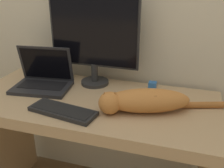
% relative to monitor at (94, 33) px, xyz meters
% --- Properties ---
extents(desk, '(1.32, 0.60, 0.78)m').
position_rel_monitor_xyz_m(desk, '(0.06, -0.20, -0.49)').
color(desk, tan).
rests_on(desk, ground_plane).
extents(monitor, '(0.53, 0.16, 0.57)m').
position_rel_monitor_xyz_m(monitor, '(0.00, 0.00, 0.00)').
color(monitor, '#282828').
rests_on(monitor, desk).
extents(laptop, '(0.34, 0.26, 0.23)m').
position_rel_monitor_xyz_m(laptop, '(-0.27, -0.14, -0.26)').
color(laptop, '#232326').
rests_on(laptop, desk).
extents(external_keyboard, '(0.35, 0.17, 0.02)m').
position_rel_monitor_xyz_m(external_keyboard, '(-0.02, -0.38, -0.30)').
color(external_keyboard, black).
rests_on(external_keyboard, desk).
extents(cat, '(0.59, 0.29, 0.11)m').
position_rel_monitor_xyz_m(cat, '(0.34, -0.25, -0.25)').
color(cat, '#C67A38').
rests_on(cat, desk).
extents(small_toy, '(0.04, 0.04, 0.04)m').
position_rel_monitor_xyz_m(small_toy, '(0.34, 0.02, -0.29)').
color(small_toy, '#2D6BB7').
rests_on(small_toy, desk).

